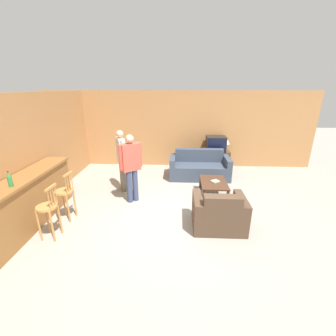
% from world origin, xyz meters
% --- Properties ---
extents(ground_plane, '(24.00, 24.00, 0.00)m').
position_xyz_m(ground_plane, '(0.00, 0.00, 0.00)').
color(ground_plane, gray).
extents(wall_back, '(9.40, 0.08, 2.60)m').
position_xyz_m(wall_back, '(0.00, 3.52, 1.30)').
color(wall_back, '#B27A47').
rests_on(wall_back, ground_plane).
extents(wall_left, '(0.08, 8.52, 2.60)m').
position_xyz_m(wall_left, '(-3.26, 1.26, 1.30)').
color(wall_left, '#B27A47').
rests_on(wall_left, ground_plane).
extents(bar_counter, '(0.55, 2.69, 1.07)m').
position_xyz_m(bar_counter, '(-2.93, -0.46, 0.54)').
color(bar_counter, brown).
rests_on(bar_counter, ground_plane).
extents(bar_chair_near, '(0.38, 0.38, 1.06)m').
position_xyz_m(bar_chair_near, '(-2.30, -0.82, 0.56)').
color(bar_chair_near, '#B77F42').
rests_on(bar_chair_near, ground_plane).
extents(bar_chair_mid, '(0.40, 0.40, 1.06)m').
position_xyz_m(bar_chair_mid, '(-2.30, -0.17, 0.56)').
color(bar_chair_mid, '#B77F42').
rests_on(bar_chair_mid, ground_plane).
extents(couch_far, '(1.84, 0.85, 0.85)m').
position_xyz_m(couch_far, '(0.73, 2.36, 0.31)').
color(couch_far, '#384251').
rests_on(couch_far, ground_plane).
extents(armchair_near, '(1.02, 0.81, 0.83)m').
position_xyz_m(armchair_near, '(0.90, -0.35, 0.31)').
color(armchair_near, '#4C3828').
rests_on(armchair_near, ground_plane).
extents(coffee_table, '(0.65, 0.96, 0.43)m').
position_xyz_m(coffee_table, '(0.98, 1.00, 0.37)').
color(coffee_table, '#472D1E').
rests_on(coffee_table, ground_plane).
extents(tv_unit, '(0.96, 0.46, 0.66)m').
position_xyz_m(tv_unit, '(1.32, 3.15, 0.33)').
color(tv_unit, '#513823').
rests_on(tv_unit, ground_plane).
extents(tv, '(0.64, 0.49, 0.49)m').
position_xyz_m(tv, '(1.32, 3.14, 0.91)').
color(tv, black).
rests_on(tv, tv_unit).
extents(bottle, '(0.08, 0.08, 0.28)m').
position_xyz_m(bottle, '(-2.83, -0.88, 1.20)').
color(bottle, '#2D7F3D').
rests_on(bottle, bar_counter).
extents(book_on_table, '(0.25, 0.24, 0.03)m').
position_xyz_m(book_on_table, '(1.02, 1.01, 0.44)').
color(book_on_table, '#B7AD99').
rests_on(book_on_table, coffee_table).
extents(table_lamp, '(0.22, 0.22, 0.44)m').
position_xyz_m(table_lamp, '(1.67, 3.15, 0.97)').
color(table_lamp, brown).
rests_on(table_lamp, tv_unit).
extents(person_by_window, '(0.33, 0.50, 1.67)m').
position_xyz_m(person_by_window, '(-1.43, 1.29, 0.95)').
color(person_by_window, '#756B5B').
rests_on(person_by_window, ground_plane).
extents(person_by_counter, '(0.49, 0.40, 1.68)m').
position_xyz_m(person_by_counter, '(-1.05, 0.68, 0.95)').
color(person_by_counter, '#384260').
rests_on(person_by_counter, ground_plane).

